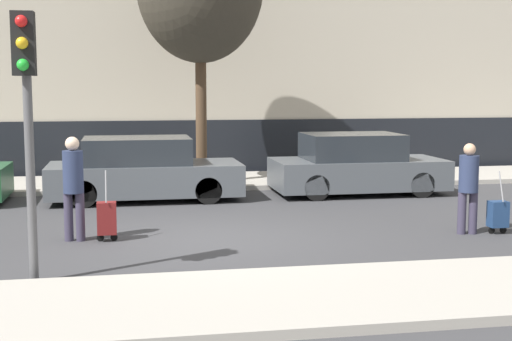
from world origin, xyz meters
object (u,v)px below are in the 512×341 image
object	(u,v)px
pedestrian_right	(468,183)
trolley_left	(107,218)
pedestrian_left	(73,182)
trolley_right	(498,214)
parked_car_2	(356,166)
traffic_light	(26,92)
parked_car_1	(143,171)

from	to	relation	value
pedestrian_right	trolley_left	bearing A→B (deg)	2.78
pedestrian_left	trolley_right	distance (m)	7.41
pedestrian_right	pedestrian_left	bearing A→B (deg)	2.18
trolley_left	parked_car_2	bearing A→B (deg)	36.65
pedestrian_left	traffic_light	bearing A→B (deg)	94.75
traffic_light	trolley_left	bearing A→B (deg)	70.48
parked_car_2	traffic_light	distance (m)	9.82
parked_car_2	pedestrian_right	distance (m)	4.93
pedestrian_right	trolley_right	world-z (taller)	pedestrian_right
pedestrian_left	trolley_left	xyz separation A→B (m)	(0.54, -0.12, -0.62)
trolley_left	pedestrian_right	bearing A→B (deg)	-5.12
trolley_right	traffic_light	world-z (taller)	traffic_light
traffic_light	pedestrian_right	bearing A→B (deg)	15.51
parked_car_2	trolley_right	world-z (taller)	parked_car_2
trolley_right	pedestrian_left	bearing A→B (deg)	174.11
pedestrian_left	traffic_light	world-z (taller)	traffic_light
pedestrian_right	trolley_right	xyz separation A→B (m)	(0.54, -0.08, -0.56)
parked_car_2	trolley_right	bearing A→B (deg)	-79.08
parked_car_1	parked_car_2	bearing A→B (deg)	0.01
parked_car_2	pedestrian_left	world-z (taller)	pedestrian_left
trolley_right	traffic_light	bearing A→B (deg)	-166.07
trolley_left	parked_car_1	bearing A→B (deg)	80.46
parked_car_1	pedestrian_right	world-z (taller)	pedestrian_right
trolley_right	parked_car_1	bearing A→B (deg)	140.63
trolley_left	traffic_light	distance (m)	3.44
trolley_left	traffic_light	world-z (taller)	traffic_light
pedestrian_right	traffic_light	distance (m)	7.60
traffic_light	parked_car_1	bearing A→B (deg)	76.67
parked_car_1	traffic_light	bearing A→B (deg)	-103.33
pedestrian_left	parked_car_2	bearing A→B (deg)	-133.91
trolley_left	pedestrian_right	distance (m)	6.30
parked_car_1	trolley_left	xyz separation A→B (m)	(-0.73, -4.34, -0.28)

